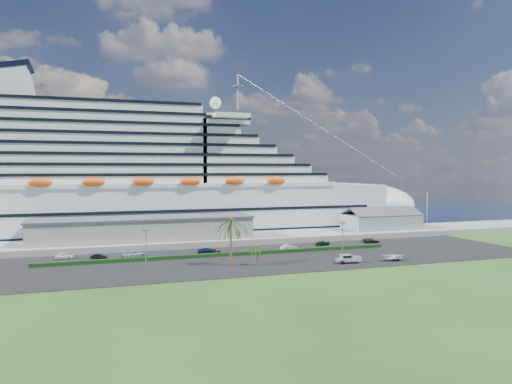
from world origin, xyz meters
name	(u,v)px	position (x,y,z in m)	size (l,w,h in m)	color
ground	(280,267)	(0.00, 0.00, 0.00)	(420.00, 420.00, 0.00)	#254A18
asphalt_lot	(263,258)	(0.00, 11.00, 0.06)	(140.00, 38.00, 0.12)	black
wharf	(230,239)	(0.00, 40.00, 0.90)	(240.00, 20.00, 1.80)	gray
water	(177,215)	(0.00, 130.00, 0.01)	(420.00, 160.00, 0.02)	black
cruise_ship	(146,184)	(-21.53, 64.00, 16.69)	(191.00, 38.00, 54.00)	silver
terminal_building	(143,228)	(-25.00, 40.00, 5.01)	(61.00, 15.00, 6.30)	gray
port_shed	(381,221)	(52.00, 40.00, 4.40)	(24.00, 12.31, 7.37)	gray
flagpole	(427,208)	(70.04, 40.00, 8.27)	(1.08, 0.16, 12.00)	silver
hedge	(225,254)	(-8.00, 16.00, 0.57)	(88.00, 1.10, 0.90)	black
lamp_post_left	(146,244)	(-28.00, 8.00, 5.34)	(1.60, 0.35, 8.27)	gray
lamp_post_right	(343,234)	(20.00, 8.00, 5.34)	(1.60, 0.35, 8.27)	gray
palm_tall	(231,225)	(-10.00, 4.00, 9.20)	(8.82, 8.82, 11.13)	#47301E
palm_short	(257,249)	(-4.50, 2.50, 3.67)	(3.53, 3.53, 4.56)	#47301E
parked_car_0	(65,256)	(-45.13, 24.85, 0.86)	(1.76, 4.37, 1.49)	silver
parked_car_1	(99,256)	(-37.38, 22.11, 0.75)	(1.33, 3.82, 1.26)	black
parked_car_2	(134,254)	(-29.29, 21.85, 0.91)	(2.62, 5.68, 1.58)	#A5A9AE
parked_car_3	(208,251)	(-11.25, 20.81, 0.88)	(2.14, 5.27, 1.53)	#121A41
parked_car_4	(214,251)	(-9.54, 20.89, 0.75)	(1.49, 3.71, 1.26)	maroon
parked_car_5	(289,247)	(10.27, 19.17, 0.89)	(1.62, 4.65, 1.53)	silver
parked_car_6	(323,243)	(22.86, 24.40, 0.75)	(2.08, 4.50, 1.25)	black
parked_car_7	(371,241)	(37.80, 23.58, 0.82)	(1.95, 4.81, 1.40)	black
pickup_truck	(348,258)	(16.01, -1.79, 1.22)	(5.79, 2.50, 1.99)	black
boat_trailer	(394,256)	(27.62, -2.66, 1.22)	(5.85, 3.91, 1.66)	gray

